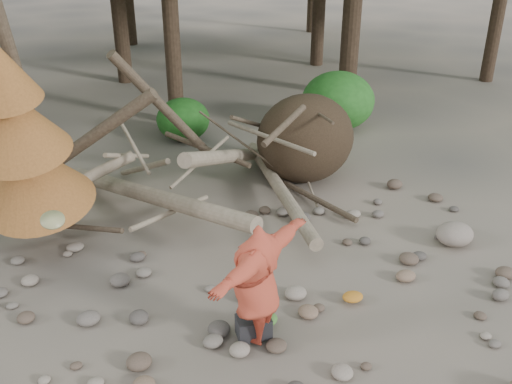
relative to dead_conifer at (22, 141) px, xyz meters
name	(u,v)px	position (x,y,z in m)	size (l,w,h in m)	color
ground	(279,319)	(3.12, -3.37, -2.11)	(120.00, 120.00, 0.00)	#514C44
deadfall_pile	(283,145)	(5.13, 0.87, -1.16)	(8.55, 5.24, 3.30)	#332619
dead_conifer	(22,141)	(0.00, 0.00, 0.00)	(2.06, 2.16, 4.35)	#4C3F30
bush_mid	(183,119)	(3.92, 4.43, -1.55)	(1.40, 1.40, 1.12)	#1F5A1A
bush_right	(338,101)	(8.12, 3.63, -1.31)	(2.00, 2.00, 1.60)	#276B21
frisbee_thrower	(256,285)	(2.60, -3.71, -1.11)	(3.67, 1.79, 2.22)	#AC3A26
backpack	(254,330)	(2.60, -3.62, -1.95)	(0.48, 0.32, 0.32)	black
cloth_green	(264,322)	(2.84, -3.43, -2.03)	(0.42, 0.35, 0.16)	#3E702D
cloth_orange	(352,299)	(4.34, -3.44, -2.05)	(0.33, 0.27, 0.12)	#AD6A1D
boulder_mid_right	(455,234)	(6.97, -2.64, -1.90)	(0.69, 0.62, 0.41)	gray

